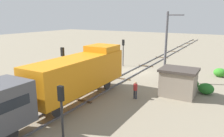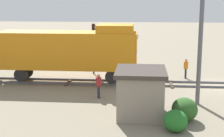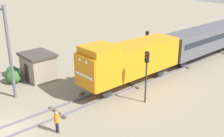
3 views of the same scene
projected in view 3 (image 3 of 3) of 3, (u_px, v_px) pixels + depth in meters
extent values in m
plane|color=gray|center=(7.00, 132.00, 20.03)|extent=(149.47, 149.47, 0.00)
cube|color=#595960|center=(3.00, 127.00, 20.51)|extent=(0.10, 99.65, 0.16)
cube|color=#595960|center=(11.00, 136.00, 19.50)|extent=(0.10, 99.65, 0.16)
cube|color=#4C3823|center=(57.00, 113.00, 22.59)|extent=(2.40, 0.24, 0.09)
cube|color=#4C3823|center=(130.00, 85.00, 27.73)|extent=(2.40, 0.24, 0.09)
cube|color=#4C3823|center=(180.00, 66.00, 32.88)|extent=(2.40, 0.24, 0.09)
cube|color=#4C3823|center=(217.00, 52.00, 38.02)|extent=(2.40, 0.24, 0.09)
cube|color=orange|center=(131.00, 59.00, 26.83)|extent=(2.90, 11.00, 2.90)
cube|color=orange|center=(99.00, 49.00, 23.80)|extent=(2.75, 2.80, 0.60)
cube|color=orange|center=(84.00, 73.00, 23.39)|extent=(2.84, 0.10, 2.84)
cube|color=white|center=(84.00, 76.00, 23.44)|extent=(2.46, 0.06, 0.20)
sphere|color=white|center=(80.00, 60.00, 23.29)|extent=(0.28, 0.28, 0.28)
sphere|color=white|center=(87.00, 62.00, 22.66)|extent=(0.28, 0.28, 0.28)
cylinder|color=#262628|center=(82.00, 94.00, 23.86)|extent=(0.36, 0.50, 0.36)
cylinder|color=#262628|center=(97.00, 86.00, 25.75)|extent=(0.18, 1.10, 1.10)
cylinder|color=#262628|center=(107.00, 91.00, 24.74)|extent=(0.18, 1.10, 1.10)
cylinder|color=#262628|center=(150.00, 68.00, 30.34)|extent=(0.18, 1.10, 1.10)
cylinder|color=#262628|center=(161.00, 71.00, 29.33)|extent=(0.18, 1.10, 1.10)
cube|color=#4C4C51|center=(205.00, 39.00, 35.03)|extent=(2.80, 14.00, 2.70)
cube|color=black|center=(206.00, 36.00, 34.91)|extent=(2.84, 12.88, 0.64)
cylinder|color=#262628|center=(173.00, 60.00, 32.84)|extent=(0.16, 0.96, 0.96)
cylinder|color=#262628|center=(183.00, 63.00, 31.83)|extent=(0.16, 0.96, 0.96)
cylinder|color=#262628|center=(220.00, 44.00, 39.53)|extent=(0.16, 0.96, 0.96)
cylinder|color=#262628|center=(146.00, 78.00, 23.58)|extent=(0.14, 0.14, 4.57)
cube|color=black|center=(147.00, 57.00, 22.93)|extent=(0.32, 0.24, 0.90)
sphere|color=red|center=(146.00, 54.00, 22.74)|extent=(0.16, 0.16, 0.16)
sphere|color=#3C3306|center=(146.00, 58.00, 22.84)|extent=(0.16, 0.16, 0.16)
sphere|color=black|center=(146.00, 61.00, 22.94)|extent=(0.16, 0.16, 0.16)
cylinder|color=#262628|center=(147.00, 47.00, 33.50)|extent=(0.14, 0.14, 3.82)
cube|color=black|center=(147.00, 35.00, 32.98)|extent=(0.32, 0.24, 0.90)
sphere|color=#390606|center=(147.00, 33.00, 32.80)|extent=(0.16, 0.16, 0.16)
sphere|color=#3C3306|center=(146.00, 35.00, 32.90)|extent=(0.16, 0.16, 0.16)
sphere|color=green|center=(146.00, 38.00, 33.00)|extent=(0.16, 0.16, 0.16)
cylinder|color=#262B38|center=(57.00, 127.00, 19.97)|extent=(0.15, 0.15, 0.85)
cylinder|color=#262B38|center=(58.00, 128.00, 19.83)|extent=(0.15, 0.15, 0.85)
cylinder|color=orange|center=(57.00, 118.00, 19.64)|extent=(0.38, 0.38, 0.62)
sphere|color=tan|center=(56.00, 113.00, 19.49)|extent=(0.23, 0.23, 0.23)
cylinder|color=#262B38|center=(80.00, 76.00, 28.75)|extent=(0.15, 0.15, 0.85)
cylinder|color=#262B38|center=(81.00, 77.00, 28.61)|extent=(0.15, 0.15, 0.85)
cylinder|color=maroon|center=(80.00, 70.00, 28.41)|extent=(0.38, 0.38, 0.62)
sphere|color=tan|center=(80.00, 66.00, 28.26)|extent=(0.23, 0.23, 0.23)
cylinder|color=#595960|center=(10.00, 54.00, 23.85)|extent=(0.28, 0.28, 8.20)
cube|color=#595960|center=(0.00, 9.00, 23.17)|extent=(1.80, 0.16, 0.16)
cube|color=gray|center=(38.00, 67.00, 28.90)|extent=(3.20, 2.60, 2.50)
cube|color=#3F3833|center=(37.00, 55.00, 28.41)|extent=(3.50, 2.90, 0.24)
cube|color=#2D2319|center=(27.00, 73.00, 28.19)|extent=(0.80, 0.06, 1.90)
ellipsoid|color=#305D26|center=(13.00, 77.00, 28.06)|extent=(1.78, 1.45, 1.29)
ellipsoid|color=#256C26|center=(13.00, 72.00, 29.67)|extent=(1.54, 1.26, 1.12)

